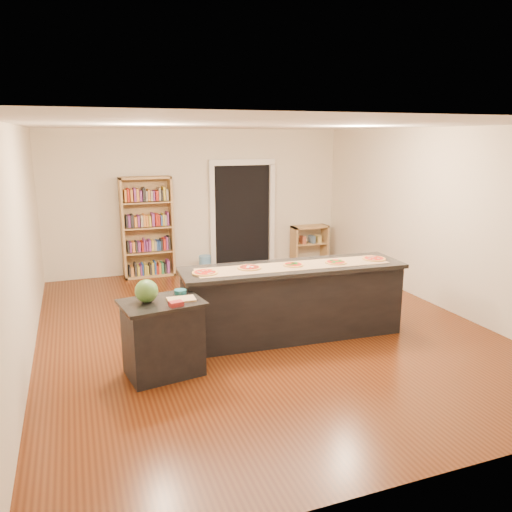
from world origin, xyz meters
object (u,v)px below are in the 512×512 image
object	(u,v)px
kitchen_island	(293,301)
side_counter	(163,338)
waste_bin	(205,264)
bookshelf	(147,227)
watermelon	(146,291)
low_shelf	(309,243)

from	to	relation	value
kitchen_island	side_counter	xyz separation A→B (m)	(-1.84, -0.52, -0.06)
kitchen_island	waste_bin	distance (m)	3.57
kitchen_island	side_counter	distance (m)	1.91
bookshelf	watermelon	xyz separation A→B (m)	(-0.62, -4.21, 0.04)
side_counter	waste_bin	world-z (taller)	side_counter
kitchen_island	watermelon	world-z (taller)	watermelon
bookshelf	waste_bin	xyz separation A→B (m)	(1.07, -0.17, -0.79)
kitchen_island	watermelon	distance (m)	2.12
kitchen_island	waste_bin	world-z (taller)	kitchen_island
waste_bin	kitchen_island	bearing A→B (deg)	-85.15
kitchen_island	side_counter	world-z (taller)	kitchen_island
kitchen_island	bookshelf	xyz separation A→B (m)	(-1.37, 3.72, 0.47)
kitchen_island	low_shelf	world-z (taller)	kitchen_island
kitchen_island	waste_bin	size ratio (longest dim) A/B	8.48
kitchen_island	low_shelf	size ratio (longest dim) A/B	3.84
bookshelf	side_counter	bearing A→B (deg)	-96.28
kitchen_island	low_shelf	bearing A→B (deg)	63.89
low_shelf	waste_bin	xyz separation A→B (m)	(-2.39, -0.18, -0.21)
bookshelf	watermelon	size ratio (longest dim) A/B	7.51
bookshelf	waste_bin	bearing A→B (deg)	-9.19
low_shelf	watermelon	world-z (taller)	watermelon
low_shelf	waste_bin	world-z (taller)	low_shelf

